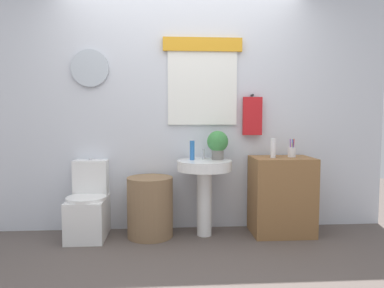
% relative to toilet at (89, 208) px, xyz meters
% --- Properties ---
extents(ground_plane, '(8.00, 8.00, 0.00)m').
position_rel_toilet_xyz_m(ground_plane, '(0.95, -0.89, -0.29)').
color(ground_plane, '#564C47').
extents(back_wall, '(4.40, 0.18, 2.60)m').
position_rel_toilet_xyz_m(back_wall, '(0.95, 0.26, 1.01)').
color(back_wall, silver).
rests_on(back_wall, ground_plane).
extents(toilet, '(0.38, 0.51, 0.77)m').
position_rel_toilet_xyz_m(toilet, '(0.00, 0.00, 0.00)').
color(toilet, white).
rests_on(toilet, ground_plane).
extents(laundry_hamper, '(0.45, 0.45, 0.60)m').
position_rel_toilet_xyz_m(laundry_hamper, '(0.61, -0.04, 0.01)').
color(laundry_hamper, '#846647').
rests_on(laundry_hamper, ground_plane).
extents(pedestal_sink, '(0.55, 0.55, 0.76)m').
position_rel_toilet_xyz_m(pedestal_sink, '(1.16, -0.04, 0.29)').
color(pedestal_sink, white).
rests_on(pedestal_sink, ground_plane).
extents(faucet, '(0.03, 0.03, 0.10)m').
position_rel_toilet_xyz_m(faucet, '(1.16, 0.08, 0.52)').
color(faucet, silver).
rests_on(faucet, pedestal_sink).
extents(wooden_cabinet, '(0.61, 0.44, 0.79)m').
position_rel_toilet_xyz_m(wooden_cabinet, '(1.95, -0.04, 0.10)').
color(wooden_cabinet, olive).
rests_on(wooden_cabinet, ground_plane).
extents(soap_bottle, '(0.05, 0.05, 0.19)m').
position_rel_toilet_xyz_m(soap_bottle, '(1.04, 0.01, 0.57)').
color(soap_bottle, '#2D6BB7').
rests_on(soap_bottle, pedestal_sink).
extents(potted_plant, '(0.22, 0.22, 0.29)m').
position_rel_toilet_xyz_m(potted_plant, '(1.30, 0.02, 0.64)').
color(potted_plant, slate).
rests_on(potted_plant, pedestal_sink).
extents(lotion_bottle, '(0.05, 0.05, 0.19)m').
position_rel_toilet_xyz_m(lotion_bottle, '(1.84, -0.08, 0.59)').
color(lotion_bottle, white).
rests_on(lotion_bottle, wooden_cabinet).
extents(toothbrush_cup, '(0.08, 0.08, 0.19)m').
position_rel_toilet_xyz_m(toothbrush_cup, '(2.06, -0.02, 0.55)').
color(toothbrush_cup, silver).
rests_on(toothbrush_cup, wooden_cabinet).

